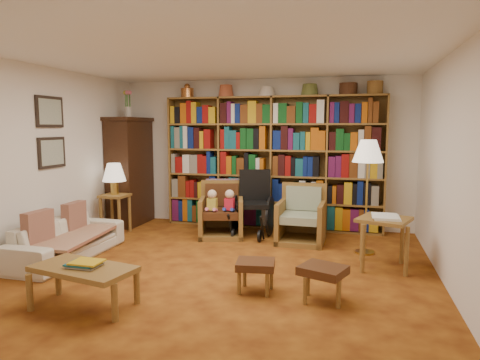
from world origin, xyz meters
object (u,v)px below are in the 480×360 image
(sofa, at_px, (67,239))
(footstool_b, at_px, (323,273))
(floor_lamp, at_px, (368,156))
(side_table_lamp, at_px, (115,205))
(wheelchair, at_px, (253,206))
(footstool_a, at_px, (256,267))
(coffee_table, at_px, (83,272))
(armchair_sage, at_px, (302,220))
(armchair_leather, at_px, (223,213))
(side_table_papers, at_px, (384,226))

(sofa, bearing_deg, footstool_b, -99.27)
(floor_lamp, bearing_deg, side_table_lamp, 178.04)
(wheelchair, xyz_separation_m, footstool_a, (0.57, -2.31, -0.20))
(footstool_b, xyz_separation_m, coffee_table, (-2.17, -0.72, 0.06))
(armchair_sage, height_order, footstool_a, armchair_sage)
(side_table_lamp, distance_m, floor_lamp, 3.94)
(wheelchair, bearing_deg, footstool_b, -62.12)
(footstool_a, bearing_deg, armchair_leather, 115.12)
(wheelchair, xyz_separation_m, side_table_papers, (1.89, -1.18, 0.05))
(armchair_leather, distance_m, wheelchair, 0.48)
(footstool_b, bearing_deg, side_table_papers, 62.05)
(floor_lamp, distance_m, footstool_b, 2.10)
(footstool_a, bearing_deg, armchair_sage, 83.96)
(sofa, height_order, footstool_b, sofa)
(armchair_leather, height_order, armchair_sage, armchair_leather)
(floor_lamp, relative_size, coffee_table, 1.46)
(floor_lamp, height_order, side_table_papers, floor_lamp)
(wheelchair, xyz_separation_m, coffee_table, (-0.91, -3.09, -0.12))
(sofa, bearing_deg, footstool_a, -100.30)
(footstool_b, bearing_deg, wheelchair, 117.88)
(footstool_b, distance_m, coffee_table, 2.28)
(armchair_leather, relative_size, footstool_a, 2.02)
(floor_lamp, height_order, footstool_a, floor_lamp)
(floor_lamp, bearing_deg, wheelchair, 160.59)
(side_table_lamp, distance_m, armchair_sage, 2.96)
(footstool_a, bearing_deg, floor_lamp, 56.61)
(footstool_b, bearing_deg, armchair_sage, 101.91)
(side_table_lamp, bearing_deg, footstool_a, -34.10)
(floor_lamp, xyz_separation_m, footstool_a, (-1.13, -1.71, -1.05))
(side_table_lamp, bearing_deg, armchair_sage, 5.52)
(coffee_table, bearing_deg, side_table_lamp, 115.25)
(footstool_a, bearing_deg, coffee_table, -152.03)
(sofa, height_order, footstool_a, sofa)
(armchair_sage, relative_size, coffee_table, 0.81)
(floor_lamp, bearing_deg, armchair_sage, 155.22)
(side_table_lamp, distance_m, wheelchair, 2.20)
(sofa, height_order, armchair_leather, armchair_leather)
(wheelchair, bearing_deg, side_table_papers, -32.07)
(sofa, distance_m, wheelchair, 2.75)
(side_table_lamp, height_order, wheelchair, wheelchair)
(sofa, distance_m, footstool_a, 2.66)
(side_table_lamp, xyz_separation_m, coffee_table, (1.24, -2.63, -0.11))
(wheelchair, relative_size, side_table_papers, 1.44)
(armchair_sage, height_order, footstool_b, armchair_sage)
(sofa, xyz_separation_m, coffee_table, (1.14, -1.28, 0.10))
(armchair_leather, height_order, wheelchair, wheelchair)
(armchair_sage, bearing_deg, armchair_leather, 178.22)
(footstool_b, bearing_deg, side_table_lamp, 150.74)
(sofa, distance_m, armchair_sage, 3.28)
(side_table_papers, bearing_deg, coffee_table, -145.70)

